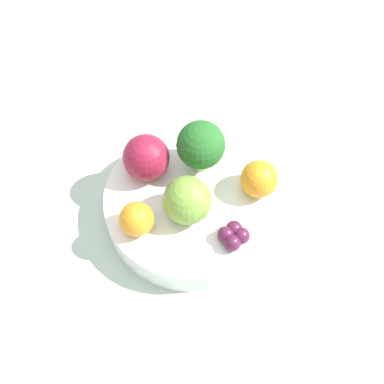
{
  "coord_description": "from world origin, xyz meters",
  "views": [
    {
      "loc": [
        -0.31,
        -0.07,
        0.58
      ],
      "look_at": [
        0.0,
        0.0,
        0.07
      ],
      "focal_mm": 50.0,
      "sensor_mm": 36.0,
      "label": 1
    }
  ],
  "objects_px": {
    "apple_green": "(146,158)",
    "grape_cluster": "(233,236)",
    "orange_front": "(259,179)",
    "broccoli": "(202,146)",
    "bowl": "(192,205)",
    "apple_red": "(184,200)",
    "orange_back": "(136,219)"
  },
  "relations": [
    {
      "from": "apple_green",
      "to": "grape_cluster",
      "type": "bearing_deg",
      "value": -120.16
    },
    {
      "from": "orange_front",
      "to": "grape_cluster",
      "type": "bearing_deg",
      "value": 167.57
    },
    {
      "from": "broccoli",
      "to": "apple_green",
      "type": "height_order",
      "value": "broccoli"
    },
    {
      "from": "bowl",
      "to": "apple_green",
      "type": "bearing_deg",
      "value": 68.59
    },
    {
      "from": "apple_red",
      "to": "orange_back",
      "type": "distance_m",
      "value": 0.06
    },
    {
      "from": "apple_green",
      "to": "grape_cluster",
      "type": "height_order",
      "value": "apple_green"
    },
    {
      "from": "apple_red",
      "to": "orange_front",
      "type": "height_order",
      "value": "apple_red"
    },
    {
      "from": "broccoli",
      "to": "apple_green",
      "type": "relative_size",
      "value": 1.27
    },
    {
      "from": "grape_cluster",
      "to": "broccoli",
      "type": "bearing_deg",
      "value": 31.65
    },
    {
      "from": "apple_red",
      "to": "grape_cluster",
      "type": "bearing_deg",
      "value": -110.08
    },
    {
      "from": "bowl",
      "to": "apple_red",
      "type": "relative_size",
      "value": 3.76
    },
    {
      "from": "orange_front",
      "to": "grape_cluster",
      "type": "distance_m",
      "value": 0.07
    },
    {
      "from": "bowl",
      "to": "broccoli",
      "type": "relative_size",
      "value": 2.95
    },
    {
      "from": "bowl",
      "to": "grape_cluster",
      "type": "xyz_separation_m",
      "value": [
        -0.04,
        -0.06,
        0.03
      ]
    },
    {
      "from": "bowl",
      "to": "orange_front",
      "type": "relative_size",
      "value": 4.73
    },
    {
      "from": "grape_cluster",
      "to": "apple_red",
      "type": "bearing_deg",
      "value": 69.92
    },
    {
      "from": "apple_green",
      "to": "apple_red",
      "type": "bearing_deg",
      "value": -129.13
    },
    {
      "from": "apple_red",
      "to": "bowl",
      "type": "bearing_deg",
      "value": -9.49
    },
    {
      "from": "bowl",
      "to": "orange_back",
      "type": "relative_size",
      "value": 5.31
    },
    {
      "from": "orange_back",
      "to": "grape_cluster",
      "type": "distance_m",
      "value": 0.11
    },
    {
      "from": "apple_red",
      "to": "apple_green",
      "type": "relative_size",
      "value": 1.0
    },
    {
      "from": "grape_cluster",
      "to": "orange_front",
      "type": "bearing_deg",
      "value": -12.43
    },
    {
      "from": "bowl",
      "to": "grape_cluster",
      "type": "bearing_deg",
      "value": -127.97
    },
    {
      "from": "apple_red",
      "to": "apple_green",
      "type": "height_order",
      "value": "same"
    },
    {
      "from": "bowl",
      "to": "orange_back",
      "type": "height_order",
      "value": "orange_back"
    },
    {
      "from": "apple_green",
      "to": "grape_cluster",
      "type": "relative_size",
      "value": 1.52
    },
    {
      "from": "orange_front",
      "to": "orange_back",
      "type": "distance_m",
      "value": 0.15
    },
    {
      "from": "broccoli",
      "to": "orange_back",
      "type": "distance_m",
      "value": 0.11
    },
    {
      "from": "apple_green",
      "to": "orange_back",
      "type": "relative_size",
      "value": 1.41
    },
    {
      "from": "bowl",
      "to": "orange_back",
      "type": "xyz_separation_m",
      "value": [
        -0.05,
        0.05,
        0.04
      ]
    },
    {
      "from": "orange_front",
      "to": "apple_green",
      "type": "bearing_deg",
      "value": 91.57
    },
    {
      "from": "apple_red",
      "to": "orange_back",
      "type": "xyz_separation_m",
      "value": [
        -0.03,
        0.05,
        -0.01
      ]
    }
  ]
}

